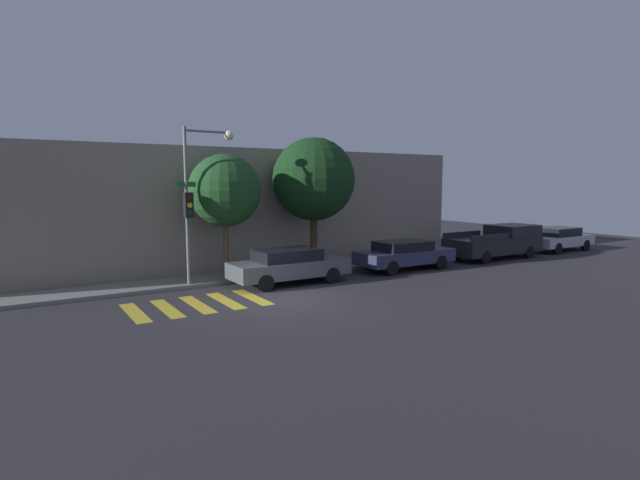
# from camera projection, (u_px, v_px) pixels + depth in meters

# --- Properties ---
(ground_plane) EXTENTS (60.00, 60.00, 0.00)m
(ground_plane) POSITION_uv_depth(u_px,v_px,m) (281.00, 299.00, 16.53)
(ground_plane) COLOR #2D2B30
(sidewalk) EXTENTS (26.00, 1.90, 0.14)m
(sidewalk) POSITION_uv_depth(u_px,v_px,m) (233.00, 277.00, 20.01)
(sidewalk) COLOR slate
(sidewalk) RESTS_ON ground
(building_row) EXTENTS (26.00, 6.00, 5.33)m
(building_row) POSITION_uv_depth(u_px,v_px,m) (196.00, 208.00, 23.37)
(building_row) COLOR gray
(building_row) RESTS_ON ground
(crosswalk) EXTENTS (4.25, 2.60, 0.00)m
(crosswalk) POSITION_uv_depth(u_px,v_px,m) (197.00, 304.00, 15.83)
(crosswalk) COLOR gold
(crosswalk) RESTS_ON ground
(traffic_light_pole) EXTENTS (2.21, 0.56, 5.85)m
(traffic_light_pole) POSITION_uv_depth(u_px,v_px,m) (197.00, 188.00, 18.08)
(traffic_light_pole) COLOR slate
(traffic_light_pole) RESTS_ON ground
(sedan_near_corner) EXTENTS (4.57, 1.76, 1.34)m
(sedan_near_corner) POSITION_uv_depth(u_px,v_px,m) (289.00, 265.00, 18.98)
(sedan_near_corner) COLOR #4C5156
(sedan_near_corner) RESTS_ON ground
(sedan_middle) EXTENTS (4.56, 1.78, 1.29)m
(sedan_middle) POSITION_uv_depth(u_px,v_px,m) (404.00, 254.00, 22.06)
(sedan_middle) COLOR #2D3351
(sedan_middle) RESTS_ON ground
(pickup_truck) EXTENTS (5.34, 2.01, 1.66)m
(pickup_truck) POSITION_uv_depth(u_px,v_px,m) (497.00, 242.00, 25.35)
(pickup_truck) COLOR black
(pickup_truck) RESTS_ON ground
(sedan_far_end) EXTENTS (4.32, 1.83, 1.33)m
(sedan_far_end) POSITION_uv_depth(u_px,v_px,m) (558.00, 238.00, 28.13)
(sedan_far_end) COLOR #B7BABF
(sedan_far_end) RESTS_ON ground
(tree_near_corner) EXTENTS (2.82, 2.82, 4.96)m
(tree_near_corner) POSITION_uv_depth(u_px,v_px,m) (225.00, 191.00, 19.31)
(tree_near_corner) COLOR brown
(tree_near_corner) RESTS_ON ground
(tree_midblock) EXTENTS (3.57, 3.57, 5.77)m
(tree_midblock) POSITION_uv_depth(u_px,v_px,m) (314.00, 180.00, 21.40)
(tree_midblock) COLOR #42301E
(tree_midblock) RESTS_ON ground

